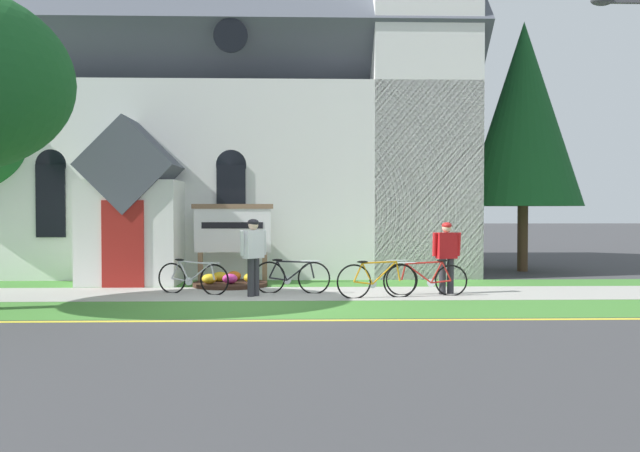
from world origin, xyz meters
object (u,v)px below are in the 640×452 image
object	(u,v)px
bicycle_white	(193,278)
bicycle_green	(427,279)
cyclist_in_red_jersey	(447,253)
bicycle_yellow	(291,277)
roadside_conifer	(524,114)
church_sign	(232,231)
bicycle_blue	(377,280)
cyclist_in_white_jersey	(253,251)

from	to	relation	value
bicycle_white	bicycle_green	bearing A→B (deg)	-4.46
bicycle_green	cyclist_in_red_jersey	xyz separation A→B (m)	(0.49, 0.24, 0.56)
bicycle_white	bicycle_yellow	bearing A→B (deg)	1.41
bicycle_white	cyclist_in_red_jersey	world-z (taller)	cyclist_in_red_jersey
bicycle_green	roadside_conifer	bearing A→B (deg)	54.63
cyclist_in_red_jersey	bicycle_white	bearing A→B (deg)	178.33
cyclist_in_red_jersey	church_sign	bearing A→B (deg)	155.93
church_sign	roadside_conifer	world-z (taller)	roadside_conifer
bicycle_white	bicycle_green	xyz separation A→B (m)	(5.15, -0.40, 0.00)
cyclist_in_red_jersey	bicycle_yellow	bearing A→B (deg)	176.38
bicycle_blue	roadside_conifer	bearing A→B (deg)	49.50
bicycle_white	bicycle_yellow	world-z (taller)	bicycle_white
bicycle_yellow	bicycle_green	distance (m)	2.99
bicycle_green	cyclist_in_red_jersey	bearing A→B (deg)	26.06
bicycle_green	cyclist_in_white_jersey	bearing A→B (deg)	-179.13
church_sign	bicycle_green	bearing A→B (deg)	-28.73
roadside_conifer	cyclist_in_red_jersey	bearing A→B (deg)	-123.06
bicycle_white	bicycle_yellow	xyz separation A→B (m)	(2.19, 0.05, 0.01)
bicycle_white	cyclist_in_white_jersey	bearing A→B (deg)	-18.41
church_sign	cyclist_in_red_jersey	xyz separation A→B (m)	(4.95, -2.21, -0.41)
church_sign	cyclist_in_white_jersey	size ratio (longest dim) A/B	1.22
bicycle_blue	cyclist_in_red_jersey	bearing A→B (deg)	20.88
church_sign	bicycle_white	distance (m)	2.36
bicycle_yellow	bicycle_blue	size ratio (longest dim) A/B	0.99
bicycle_yellow	bicycle_green	size ratio (longest dim) A/B	0.99
bicycle_yellow	cyclist_in_white_jersey	world-z (taller)	cyclist_in_white_jersey
bicycle_blue	cyclist_in_red_jersey	world-z (taller)	cyclist_in_red_jersey
church_sign	bicycle_white	world-z (taller)	church_sign
bicycle_yellow	roadside_conifer	distance (m)	9.70
bicycle_yellow	bicycle_blue	distance (m)	2.01
roadside_conifer	cyclist_in_white_jersey	bearing A→B (deg)	-143.79
bicycle_green	cyclist_in_red_jersey	distance (m)	0.78
cyclist_in_white_jersey	bicycle_yellow	bearing A→B (deg)	32.36
church_sign	cyclist_in_white_jersey	xyz separation A→B (m)	(0.70, -2.51, -0.35)
church_sign	bicycle_white	size ratio (longest dim) A/B	1.23
bicycle_green	cyclist_in_white_jersey	distance (m)	3.82
church_sign	bicycle_yellow	world-z (taller)	church_sign
bicycle_white	roadside_conifer	world-z (taller)	roadside_conifer
church_sign	bicycle_blue	xyz separation A→B (m)	(3.33, -2.83, -0.95)
bicycle_blue	bicycle_yellow	bearing A→B (deg)	155.35
bicycle_yellow	bicycle_blue	bearing A→B (deg)	-24.65
bicycle_blue	church_sign	bearing A→B (deg)	139.65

